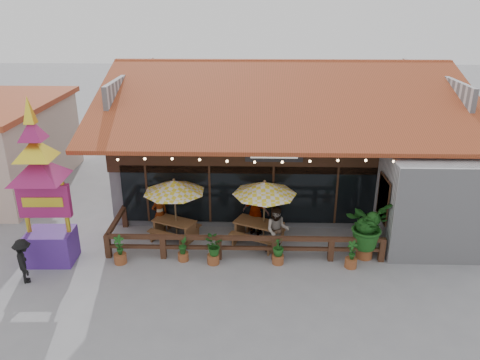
{
  "coord_description": "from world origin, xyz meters",
  "views": [
    {
      "loc": [
        -1.35,
        -15.1,
        8.89
      ],
      "look_at": [
        -1.79,
        1.5,
        2.27
      ],
      "focal_mm": 35.0,
      "sensor_mm": 36.0,
      "label": 1
    }
  ],
  "objects_px": {
    "umbrella_left": "(174,187)",
    "pedestrian": "(24,261)",
    "picnic_table_right": "(259,229)",
    "umbrella_right": "(265,188)",
    "thai_sign_tower": "(39,173)",
    "picnic_table_left": "(175,226)",
    "tropical_plant": "(367,226)"
  },
  "relations": [
    {
      "from": "umbrella_left",
      "to": "umbrella_right",
      "type": "height_order",
      "value": "umbrella_right"
    },
    {
      "from": "thai_sign_tower",
      "to": "tropical_plant",
      "type": "relative_size",
      "value": 2.91
    },
    {
      "from": "umbrella_left",
      "to": "pedestrian",
      "type": "relative_size",
      "value": 1.96
    },
    {
      "from": "tropical_plant",
      "to": "pedestrian",
      "type": "bearing_deg",
      "value": -170.9
    },
    {
      "from": "umbrella_left",
      "to": "picnic_table_right",
      "type": "distance_m",
      "value": 3.57
    },
    {
      "from": "umbrella_right",
      "to": "thai_sign_tower",
      "type": "xyz_separation_m",
      "value": [
        -7.53,
        -1.58,
        1.14
      ]
    },
    {
      "from": "umbrella_left",
      "to": "thai_sign_tower",
      "type": "height_order",
      "value": "thai_sign_tower"
    },
    {
      "from": "umbrella_right",
      "to": "tropical_plant",
      "type": "height_order",
      "value": "umbrella_right"
    },
    {
      "from": "pedestrian",
      "to": "umbrella_right",
      "type": "bearing_deg",
      "value": -99.31
    },
    {
      "from": "thai_sign_tower",
      "to": "pedestrian",
      "type": "distance_m",
      "value": 2.93
    },
    {
      "from": "picnic_table_right",
      "to": "pedestrian",
      "type": "bearing_deg",
      "value": -159.81
    },
    {
      "from": "umbrella_left",
      "to": "pedestrian",
      "type": "height_order",
      "value": "umbrella_left"
    },
    {
      "from": "picnic_table_left",
      "to": "pedestrian",
      "type": "xyz_separation_m",
      "value": [
        -4.45,
        -3.05,
        0.25
      ]
    },
    {
      "from": "picnic_table_left",
      "to": "umbrella_right",
      "type": "bearing_deg",
      "value": -2.92
    },
    {
      "from": "umbrella_left",
      "to": "picnic_table_right",
      "type": "bearing_deg",
      "value": -4.43
    },
    {
      "from": "picnic_table_left",
      "to": "tropical_plant",
      "type": "height_order",
      "value": "tropical_plant"
    },
    {
      "from": "picnic_table_left",
      "to": "tropical_plant",
      "type": "bearing_deg",
      "value": -9.7
    },
    {
      "from": "thai_sign_tower",
      "to": "tropical_plant",
      "type": "height_order",
      "value": "thai_sign_tower"
    },
    {
      "from": "thai_sign_tower",
      "to": "picnic_table_left",
      "type": "bearing_deg",
      "value": 23.23
    },
    {
      "from": "umbrella_left",
      "to": "thai_sign_tower",
      "type": "relative_size",
      "value": 0.48
    },
    {
      "from": "umbrella_left",
      "to": "picnic_table_right",
      "type": "xyz_separation_m",
      "value": [
        3.18,
        -0.25,
        -1.6
      ]
    },
    {
      "from": "picnic_table_right",
      "to": "picnic_table_left",
      "type": "bearing_deg",
      "value": 176.06
    },
    {
      "from": "umbrella_right",
      "to": "tropical_plant",
      "type": "xyz_separation_m",
      "value": [
        3.63,
        -1.03,
        -0.98
      ]
    },
    {
      "from": "umbrella_left",
      "to": "pedestrian",
      "type": "xyz_separation_m",
      "value": [
        -4.51,
        -3.08,
        -1.41
      ]
    },
    {
      "from": "umbrella_left",
      "to": "umbrella_right",
      "type": "bearing_deg",
      "value": -3.35
    },
    {
      "from": "umbrella_left",
      "to": "tropical_plant",
      "type": "distance_m",
      "value": 7.17
    },
    {
      "from": "umbrella_right",
      "to": "thai_sign_tower",
      "type": "relative_size",
      "value": 0.4
    },
    {
      "from": "picnic_table_right",
      "to": "pedestrian",
      "type": "relative_size",
      "value": 1.47
    },
    {
      "from": "thai_sign_tower",
      "to": "tropical_plant",
      "type": "bearing_deg",
      "value": 2.79
    },
    {
      "from": "umbrella_right",
      "to": "pedestrian",
      "type": "distance_m",
      "value": 8.53
    },
    {
      "from": "pedestrian",
      "to": "tropical_plant",
      "type": "bearing_deg",
      "value": -110.24
    },
    {
      "from": "umbrella_right",
      "to": "thai_sign_tower",
      "type": "distance_m",
      "value": 7.78
    }
  ]
}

